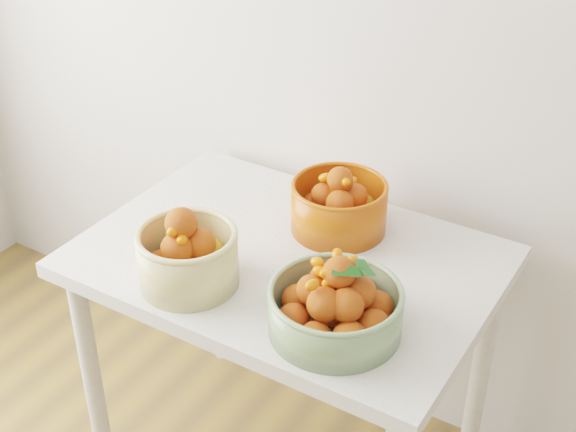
% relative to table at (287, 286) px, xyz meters
% --- Properties ---
extents(table, '(1.00, 0.70, 0.75)m').
position_rel_table_xyz_m(table, '(0.00, 0.00, 0.00)').
color(table, silver).
rests_on(table, ground).
extents(bowl_cream, '(0.28, 0.28, 0.20)m').
position_rel_table_xyz_m(bowl_cream, '(-0.14, -0.21, 0.17)').
color(bowl_cream, '#D8C482').
rests_on(bowl_cream, table).
extents(bowl_green, '(0.37, 0.37, 0.19)m').
position_rel_table_xyz_m(bowl_green, '(0.24, -0.19, 0.16)').
color(bowl_green, gray).
rests_on(bowl_green, table).
extents(bowl_orange, '(0.28, 0.28, 0.18)m').
position_rel_table_xyz_m(bowl_orange, '(0.05, 0.17, 0.17)').
color(bowl_orange, '#C2410E').
rests_on(bowl_orange, table).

